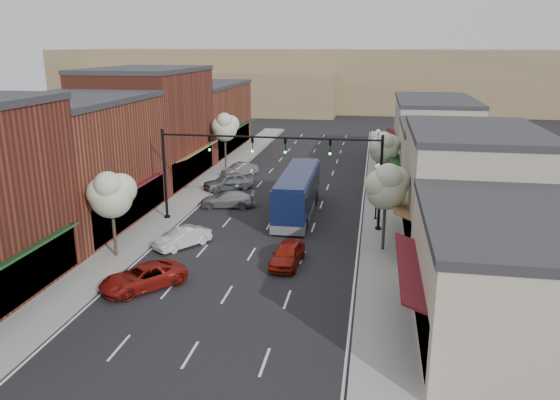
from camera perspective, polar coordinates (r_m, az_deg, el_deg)
The scene contains 29 objects.
ground at distance 33.44m, azimuth -3.77°, elevation -6.92°, with size 160.00×160.00×0.00m, color black.
sidewalk_left at distance 52.54m, azimuth -7.95°, elevation 1.56°, with size 2.80×73.00×0.15m, color gray.
sidewalk_right at distance 50.11m, azimuth 10.68°, elevation 0.73°, with size 2.80×73.00×0.15m, color gray.
curb_left at distance 52.14m, azimuth -6.48°, elevation 1.50°, with size 0.25×73.00×0.17m, color gray.
curb_right at distance 50.10m, azimuth 9.08°, elevation 0.81°, with size 0.25×73.00×0.17m, color gray.
bldg_left_midnear at distance 42.76m, azimuth -20.81°, elevation 3.67°, with size 10.14×14.10×9.40m.
bldg_left_midfar at distance 54.94m, azimuth -13.55°, elevation 7.57°, with size 10.14×14.10×10.90m.
bldg_left_far at distance 69.94m, azimuth -8.30°, elevation 8.51°, with size 10.14×18.10×8.40m.
bldg_right_near at distance 26.67m, azimuth 22.86°, elevation -7.51°, with size 9.14×12.10×5.90m.
bldg_right_midnear at distance 37.56m, azimuth 19.23°, elevation 1.07°, with size 9.14×12.10×7.90m.
bldg_right_midfar at distance 49.30m, azimuth 17.04°, elevation 3.75°, with size 9.14×12.10×6.40m.
bldg_right_far at distance 62.92m, azimuth 15.64°, elevation 6.82°, with size 9.14×16.10×7.40m.
hill_far at distance 120.35m, azimuth 6.51°, elevation 12.49°, with size 120.00×30.00×12.00m, color #7A6647.
hill_near at distance 113.04m, azimuth -6.92°, elevation 11.24°, with size 50.00×20.00×8.00m, color #7A6647.
signal_mast_right at distance 38.86m, azimuth 7.01°, elevation 3.41°, with size 8.22×0.46×7.00m.
signal_mast_left at distance 40.96m, azimuth -8.92°, elevation 3.98°, with size 8.22×0.46×7.00m.
tree_right_near at distance 34.92m, azimuth 11.10°, elevation 1.51°, with size 2.85×2.65×5.95m.
tree_right_far at distance 50.67m, azimuth 10.83°, elevation 5.43°, with size 2.85×2.65×5.43m.
tree_left_near at distance 34.85m, azimuth -17.23°, elevation 0.67°, with size 2.85×2.65×5.69m.
tree_left_far at distance 58.62m, azimuth -5.77°, elevation 7.64°, with size 2.85×2.65×6.13m.
lamp_post_near at distance 41.62m, azimuth 10.12°, elevation 1.83°, with size 0.44×0.44×4.44m.
lamp_post_far at distance 58.76m, azimuth 10.18°, elevation 5.91°, with size 0.44×0.44×4.44m.
coach_bus at distance 42.80m, azimuth 1.85°, elevation 0.79°, with size 2.61×11.26×3.44m.
red_hatchback at distance 33.34m, azimuth 0.78°, elevation -5.67°, with size 1.64×4.07×1.39m, color maroon.
parked_car_a at distance 31.17m, azimuth -14.14°, elevation -7.83°, with size 2.20×4.76×1.32m, color maroon.
parked_car_b at distance 36.79m, azimuth -10.15°, elevation -3.90°, with size 1.36×3.91×1.29m, color silver.
parked_car_c at distance 45.28m, azimuth -5.49°, elevation 0.07°, with size 1.83×4.49×1.30m, color #98979C.
parked_car_d at distance 50.66m, azimuth -5.44°, elevation 1.94°, with size 1.87×4.65×1.58m, color slate.
parked_car_e at distance 56.10m, azimuth -4.24°, elevation 3.19°, with size 1.38×3.96×1.30m, color gray.
Camera 1 is at (7.45, -29.92, 12.94)m, focal length 35.00 mm.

